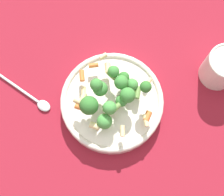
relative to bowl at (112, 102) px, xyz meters
The scene contains 5 objects.
ground_plane 0.02m from the bowl, ahead, with size 3.00×3.00×0.00m, color maroon.
bowl is the anchor object (origin of this frame).
pasta_salad 0.06m from the bowl, 68.59° to the right, with size 0.20×0.20×0.08m.
cup 0.28m from the bowl, 86.84° to the left, with size 0.09×0.09×0.09m.
spoon 0.21m from the bowl, 115.70° to the right, with size 0.17×0.13×0.01m.
Camera 1 is at (0.19, -0.07, 0.76)m, focal length 50.00 mm.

